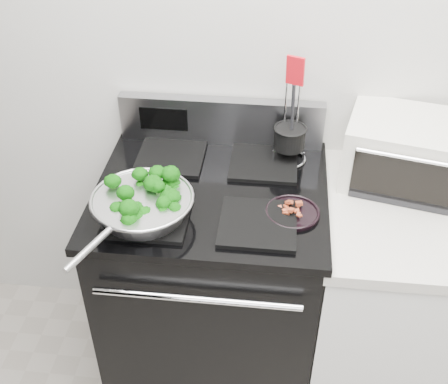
# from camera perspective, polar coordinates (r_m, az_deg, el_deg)

# --- Properties ---
(back_wall) EXTENTS (4.00, 0.02, 2.70)m
(back_wall) POSITION_cam_1_polar(r_m,az_deg,el_deg) (1.99, 8.70, 14.89)
(back_wall) COLOR silver
(back_wall) RESTS_ON ground
(gas_range) EXTENTS (0.79, 0.69, 1.13)m
(gas_range) POSITION_cam_1_polar(r_m,az_deg,el_deg) (2.22, -1.14, -9.21)
(gas_range) COLOR black
(gas_range) RESTS_ON floor
(counter) EXTENTS (0.62, 0.68, 0.92)m
(counter) POSITION_cam_1_polar(r_m,az_deg,el_deg) (2.28, 16.55, -10.75)
(counter) COLOR white
(counter) RESTS_ON floor
(skillet) EXTENTS (0.33, 0.49, 0.07)m
(skillet) POSITION_cam_1_polar(r_m,az_deg,el_deg) (1.77, -8.30, -1.34)
(skillet) COLOR silver
(skillet) RESTS_ON gas_range
(broccoli_pile) EXTENTS (0.26, 0.26, 0.09)m
(broccoli_pile) POSITION_cam_1_polar(r_m,az_deg,el_deg) (1.76, -8.30, -0.82)
(broccoli_pile) COLOR black
(broccoli_pile) RESTS_ON skillet
(bacon_plate) EXTENTS (0.18, 0.18, 0.04)m
(bacon_plate) POSITION_cam_1_polar(r_m,az_deg,el_deg) (1.80, 6.98, -1.82)
(bacon_plate) COLOR black
(bacon_plate) RESTS_ON gas_range
(utensil_holder) EXTENTS (0.13, 0.13, 0.41)m
(utensil_holder) POSITION_cam_1_polar(r_m,az_deg,el_deg) (2.03, 6.63, 4.95)
(utensil_holder) COLOR silver
(utensil_holder) RESTS_ON gas_range
(toaster_oven) EXTENTS (0.47, 0.39, 0.24)m
(toaster_oven) POSITION_cam_1_polar(r_m,az_deg,el_deg) (2.03, 18.13, 3.87)
(toaster_oven) COLOR silver
(toaster_oven) RESTS_ON counter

